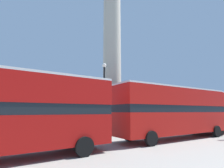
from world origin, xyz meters
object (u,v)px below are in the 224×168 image
object	(u,v)px
equestrian_statue	(155,114)
street_lamp	(104,99)
monument_column	(112,61)
bus_b	(175,110)

from	to	relation	value
equestrian_statue	street_lamp	distance (m)	16.20
monument_column	bus_b	world-z (taller)	monument_column
equestrian_statue	street_lamp	size ratio (longest dim) A/B	0.92
bus_b	street_lamp	xyz separation A→B (m)	(-5.17, 3.24, 1.00)
bus_b	equestrian_statue	distance (m)	14.22
monument_column	equestrian_statue	xyz separation A→B (m)	(11.41, 4.75, -6.14)
monument_column	equestrian_statue	bearing A→B (deg)	22.61
street_lamp	bus_b	bearing A→B (deg)	-32.09
monument_column	equestrian_statue	world-z (taller)	monument_column
bus_b	equestrian_statue	world-z (taller)	equestrian_statue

